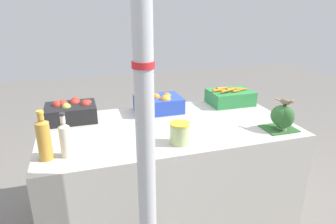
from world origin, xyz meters
The scene contains 11 objects.
ground_plane centered at (0.00, 0.00, 0.00)m, with size 10.00×10.00×0.00m, color slate.
market_table centered at (0.00, 0.00, 0.38)m, with size 1.77×0.93×0.75m, color #B7B2A8.
support_pole centered at (-0.31, -0.65, 1.21)m, with size 0.10×0.10×2.42m.
apple_crate centered at (-0.66, 0.31, 0.82)m, with size 0.36×0.27×0.15m.
orange_crate centered at (0.01, 0.30, 0.82)m, with size 0.36×0.27×0.15m.
carrot_crate centered at (0.66, 0.30, 0.82)m, with size 0.36×0.27×0.16m.
broccoli_pile centered at (0.72, -0.32, 0.84)m, with size 0.22×0.19×0.18m.
juice_bottle_amber centered at (-0.80, -0.27, 0.88)m, with size 0.08×0.08×0.29m.
juice_bottle_cloudy centered at (-0.69, -0.27, 0.86)m, with size 0.06×0.06×0.26m.
pickle_jar centered at (-0.02, -0.30, 0.82)m, with size 0.12×0.12×0.14m.
sparrow_bird centered at (0.73, -0.32, 0.96)m, with size 0.07×0.13×0.05m.
Camera 1 is at (-0.59, -1.90, 1.58)m, focal length 32.00 mm.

